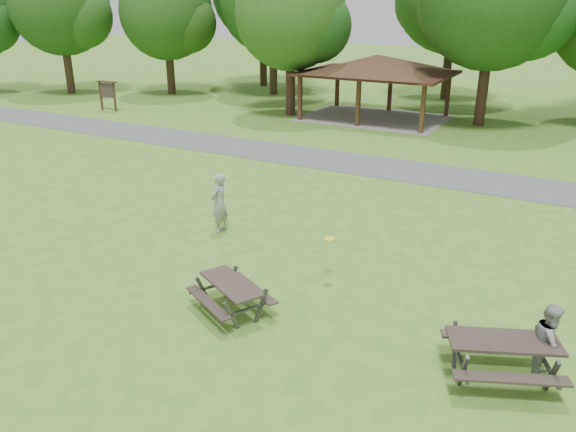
# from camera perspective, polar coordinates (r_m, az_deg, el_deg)

# --- Properties ---
(ground) EXTENTS (160.00, 160.00, 0.00)m
(ground) POSITION_cam_1_polar(r_m,az_deg,el_deg) (13.34, -12.32, -9.95)
(ground) COLOR #477722
(ground) RESTS_ON ground
(asphalt_path) EXTENTS (120.00, 3.20, 0.02)m
(asphalt_path) POSITION_cam_1_polar(r_m,az_deg,el_deg) (24.68, 9.22, 4.97)
(asphalt_path) COLOR #4D4D4F
(asphalt_path) RESTS_ON ground
(pavilion) EXTENTS (8.60, 7.01, 3.76)m
(pavilion) POSITION_cam_1_polar(r_m,az_deg,el_deg) (34.69, 9.01, 14.77)
(pavilion) COLOR #3C2415
(pavilion) RESTS_ON ground
(notice_board) EXTENTS (1.60, 0.30, 1.88)m
(notice_board) POSITION_cam_1_polar(r_m,az_deg,el_deg) (38.75, -17.92, 12.06)
(notice_board) COLOR #361D13
(notice_board) RESTS_ON ground
(tree_row_a) EXTENTS (7.56, 7.20, 9.97)m
(tree_row_a) POSITION_cam_1_polar(r_m,az_deg,el_deg) (46.94, -22.03, 18.97)
(tree_row_a) COLOR #312216
(tree_row_a) RESTS_ON ground
(tree_row_b) EXTENTS (7.14, 6.80, 9.28)m
(tree_row_b) POSITION_cam_1_polar(r_m,az_deg,el_deg) (44.48, -12.15, 19.29)
(tree_row_b) COLOR black
(tree_row_b) RESTS_ON ground
(tree_row_c) EXTENTS (8.19, 7.80, 10.67)m
(tree_row_c) POSITION_cam_1_polar(r_m,az_deg,el_deg) (43.28, -1.42, 20.84)
(tree_row_c) COLOR black
(tree_row_c) RESTS_ON ground
(tree_row_d) EXTENTS (6.93, 6.60, 9.27)m
(tree_row_d) POSITION_cam_1_polar(r_m,az_deg,el_deg) (35.19, 0.40, 19.52)
(tree_row_d) COLOR #2F1F15
(tree_row_d) RESTS_ON ground
(picnic_table_middle) EXTENTS (2.26, 2.10, 0.78)m
(picnic_table_middle) POSITION_cam_1_polar(r_m,az_deg,el_deg) (13.00, -5.80, -7.47)
(picnic_table_middle) COLOR #302722
(picnic_table_middle) RESTS_ON ground
(picnic_table_far) EXTENTS (2.52, 2.30, 0.88)m
(picnic_table_far) POSITION_cam_1_polar(r_m,az_deg,el_deg) (11.55, 20.99, -12.50)
(picnic_table_far) COLOR #2C2320
(picnic_table_far) RESTS_ON ground
(frisbee_in_flight) EXTENTS (0.35, 0.35, 0.02)m
(frisbee_in_flight) POSITION_cam_1_polar(r_m,az_deg,el_deg) (14.16, 4.25, -2.34)
(frisbee_in_flight) COLOR yellow
(frisbee_in_flight) RESTS_ON ground
(frisbee_thrower) EXTENTS (0.48, 0.71, 1.88)m
(frisbee_thrower) POSITION_cam_1_polar(r_m,az_deg,el_deg) (17.35, -7.01, 1.33)
(frisbee_thrower) COLOR #969698
(frisbee_thrower) RESTS_ON ground
(frisbee_catcher) EXTENTS (0.63, 0.78, 1.55)m
(frisbee_catcher) POSITION_cam_1_polar(r_m,az_deg,el_deg) (11.87, 25.02, -11.49)
(frisbee_catcher) COLOR #9C9C9E
(frisbee_catcher) RESTS_ON ground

